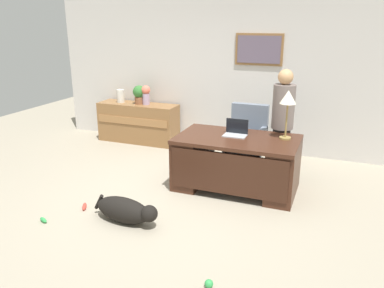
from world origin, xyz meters
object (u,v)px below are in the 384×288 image
(credenza, at_px, (138,123))
(potted_plant, at_px, (139,94))
(armchair, at_px, (247,139))
(vase_with_flowers, at_px, (146,94))
(laptop, at_px, (236,131))
(dog_toy_bone, at_px, (43,220))
(desk, at_px, (236,162))
(desk_lamp, at_px, (288,100))
(dog_toy_ball, at_px, (209,284))
(dog_lying, at_px, (126,210))
(person_standing, at_px, (282,124))
(dog_toy_plush, at_px, (84,206))
(vase_empty, at_px, (121,96))

(credenza, bearing_deg, potted_plant, 1.78)
(credenza, bearing_deg, armchair, -13.95)
(vase_with_flowers, bearing_deg, laptop, -32.51)
(potted_plant, bearing_deg, dog_toy_bone, -81.98)
(desk, height_order, armchair, armchair)
(laptop, xyz_separation_m, potted_plant, (-2.30, 1.37, 0.15))
(desk_lamp, relative_size, dog_toy_ball, 8.37)
(dog_toy_bone, bearing_deg, armchair, 56.22)
(dog_lying, bearing_deg, credenza, 116.23)
(credenza, xyz_separation_m, potted_plant, (0.05, 0.00, 0.58))
(desk, relative_size, dog_toy_ball, 20.94)
(person_standing, distance_m, dog_toy_plush, 3.02)
(vase_empty, xyz_separation_m, dog_toy_bone, (0.88, -3.29, -0.87))
(person_standing, height_order, laptop, person_standing)
(armchair, xyz_separation_m, potted_plant, (-2.28, 0.58, 0.50))
(credenza, xyz_separation_m, armchair, (2.32, -0.58, 0.08))
(desk, relative_size, dog_toy_bone, 11.89)
(credenza, distance_m, vase_with_flowers, 0.62)
(armchair, relative_size, dog_toy_ball, 12.72)
(armchair, height_order, dog_lying, armchair)
(vase_with_flowers, bearing_deg, dog_toy_plush, -78.75)
(desk_lamp, xyz_separation_m, dog_toy_ball, (-0.27, -2.40, -1.26))
(person_standing, distance_m, vase_with_flowers, 2.86)
(laptop, xyz_separation_m, desk_lamp, (0.68, 0.09, 0.48))
(credenza, bearing_deg, desk, -32.03)
(dog_toy_bone, height_order, dog_toy_plush, same)
(dog_toy_ball, bearing_deg, dog_toy_bone, 169.84)
(desk_lamp, distance_m, vase_with_flowers, 3.13)
(dog_lying, xyz_separation_m, dog_toy_plush, (-0.69, 0.11, -0.13))
(armchair, distance_m, vase_with_flowers, 2.26)
(vase_with_flowers, relative_size, dog_toy_bone, 2.61)
(armchair, distance_m, desk_lamp, 1.30)
(credenza, relative_size, dog_toy_ball, 19.78)
(potted_plant, bearing_deg, vase_empty, 180.00)
(desk, relative_size, armchair, 1.65)
(desk_lamp, relative_size, dog_toy_bone, 4.75)
(credenza, distance_m, potted_plant, 0.58)
(dog_toy_ball, bearing_deg, person_standing, 86.72)
(dog_toy_bone, bearing_deg, potted_plant, 98.02)
(credenza, relative_size, person_standing, 0.96)
(dog_toy_bone, distance_m, dog_toy_plush, 0.54)
(credenza, height_order, dog_toy_bone, credenza)
(desk_lamp, bearing_deg, vase_with_flowers, 155.54)
(desk_lamp, bearing_deg, laptop, -172.81)
(credenza, xyz_separation_m, dog_toy_plush, (0.75, -2.81, -0.36))
(person_standing, xyz_separation_m, vase_empty, (-3.29, 0.88, 0.04))
(laptop, bearing_deg, armchair, 91.86)
(armchair, height_order, dog_toy_ball, armchair)
(dog_toy_plush, bearing_deg, armchair, 54.85)
(armchair, xyz_separation_m, vase_with_flowers, (-2.13, 0.58, 0.50))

